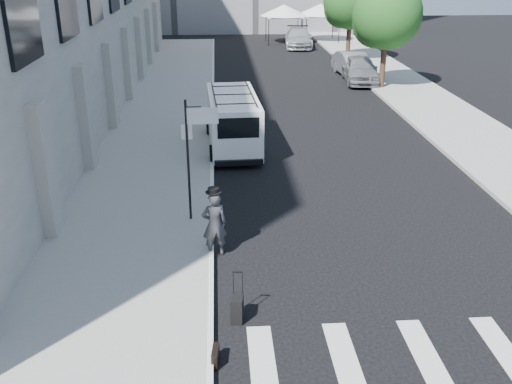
{
  "coord_description": "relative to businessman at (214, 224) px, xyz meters",
  "views": [
    {
      "loc": [
        -1.72,
        -11.82,
        7.29
      ],
      "look_at": [
        -0.77,
        2.32,
        1.3
      ],
      "focal_mm": 40.0,
      "sensor_mm": 36.0,
      "label": 1
    }
  ],
  "objects": [
    {
      "name": "sidewalk_right",
      "position": [
        10.9,
        18.74,
        -0.81
      ],
      "size": [
        4.0,
        56.0,
        0.15
      ],
      "primitive_type": "cube",
      "color": "gray",
      "rests_on": "ground"
    },
    {
      "name": "ground",
      "position": [
        1.9,
        -1.26,
        -0.88
      ],
      "size": [
        120.0,
        120.0,
        0.0
      ],
      "primitive_type": "plane",
      "color": "black",
      "rests_on": "ground"
    },
    {
      "name": "tent_left",
      "position": [
        5.9,
        36.74,
        1.83
      ],
      "size": [
        4.0,
        4.0,
        3.2
      ],
      "color": "black",
      "rests_on": "ground"
    },
    {
      "name": "tree_near",
      "position": [
        9.4,
        18.89,
        3.09
      ],
      "size": [
        3.8,
        3.83,
        6.03
      ],
      "color": "black",
      "rests_on": "ground"
    },
    {
      "name": "parked_car_c",
      "position": [
        6.9,
        34.56,
        -0.12
      ],
      "size": [
        2.63,
        5.43,
        1.52
      ],
      "primitive_type": "imported",
      "rotation": [
        0.0,
        0.0,
        -0.1
      ],
      "color": "#A2A6AA",
      "rests_on": "ground"
    },
    {
      "name": "parked_car_a",
      "position": [
        8.7,
        20.65,
        -0.09
      ],
      "size": [
        2.28,
        4.79,
        1.58
      ],
      "primitive_type": "imported",
      "rotation": [
        0.0,
        0.0,
        -0.09
      ],
      "color": "gray",
      "rests_on": "ground"
    },
    {
      "name": "tree_far",
      "position": [
        9.4,
        27.89,
        3.09
      ],
      "size": [
        3.8,
        3.83,
        6.03
      ],
      "color": "black",
      "rests_on": "ground"
    },
    {
      "name": "tent_right",
      "position": [
        9.1,
        37.24,
        1.83
      ],
      "size": [
        4.0,
        4.0,
        3.2
      ],
      "color": "black",
      "rests_on": "ground"
    },
    {
      "name": "briefcase",
      "position": [
        0.0,
        -4.26,
        -0.71
      ],
      "size": [
        0.16,
        0.45,
        0.34
      ],
      "primitive_type": "cube",
      "rotation": [
        0.0,
        0.0,
        -0.1
      ],
      "color": "black",
      "rests_on": "ground"
    },
    {
      "name": "suitcase",
      "position": [
        0.47,
        -2.89,
        -0.59
      ],
      "size": [
        0.3,
        0.43,
        1.1
      ],
      "rotation": [
        0.0,
        0.0,
        -0.15
      ],
      "color": "black",
      "rests_on": "ground"
    },
    {
      "name": "sign_pole",
      "position": [
        -0.46,
        1.94,
        1.77
      ],
      "size": [
        1.03,
        0.07,
        3.5
      ],
      "color": "black",
      "rests_on": "sidewalk_left"
    },
    {
      "name": "sidewalk_left",
      "position": [
        -2.35,
        14.74,
        -0.81
      ],
      "size": [
        4.5,
        48.0,
        0.15
      ],
      "primitive_type": "cube",
      "color": "gray",
      "rests_on": "ground"
    },
    {
      "name": "businessman",
      "position": [
        0.0,
        0.0,
        0.0
      ],
      "size": [
        0.72,
        0.55,
        1.77
      ],
      "primitive_type": "imported",
      "rotation": [
        0.0,
        0.0,
        3.36
      ],
      "color": "#3D3E40",
      "rests_on": "ground"
    },
    {
      "name": "parked_car_b",
      "position": [
        8.7,
        22.46,
        -0.14
      ],
      "size": [
        2.03,
        4.65,
        1.49
      ],
      "primitive_type": "imported",
      "rotation": [
        0.0,
        0.0,
        0.1
      ],
      "color": "slate",
      "rests_on": "ground"
    },
    {
      "name": "cargo_van",
      "position": [
        0.73,
        8.91,
        0.23
      ],
      "size": [
        2.2,
        5.71,
        2.14
      ],
      "rotation": [
        0.0,
        0.0,
        0.05
      ],
      "color": "white",
      "rests_on": "ground"
    }
  ]
}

